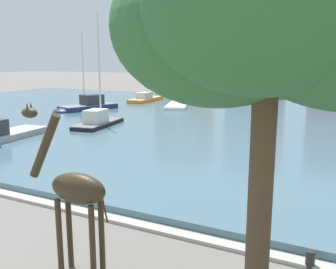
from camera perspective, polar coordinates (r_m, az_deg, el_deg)
harbor_water at (r=32.58m, az=11.83°, el=1.91°), size 87.40×42.33×0.36m
quay_edge_coping at (r=13.85m, az=-13.30°, el=-11.30°), size 87.40×0.50×0.12m
giraffe_statue at (r=9.39m, az=-14.21°, el=-8.37°), size 2.46×0.64×4.30m
sailboat_navy at (r=39.32m, az=-12.61°, el=4.09°), size 4.16×7.20×8.11m
sailboat_black at (r=29.62m, az=-10.27°, el=1.81°), size 2.78×6.38×8.80m
sailboat_white at (r=41.94m, az=1.62°, el=4.43°), size 4.72×8.50×7.26m
sailboat_orange at (r=47.38m, az=-3.15°, el=5.37°), size 2.50×7.61×7.34m
shade_tree at (r=6.57m, az=16.47°, el=16.66°), size 6.09×5.46×7.42m
mooring_bollard at (r=10.76m, az=20.94°, el=-17.50°), size 0.24×0.24×0.50m
townhouse_narrow_midrow at (r=62.22m, az=2.69°, el=11.72°), size 7.82×7.50×11.80m
townhouse_wide_warehouse at (r=58.08m, az=13.66°, el=11.51°), size 7.51×7.82×11.88m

